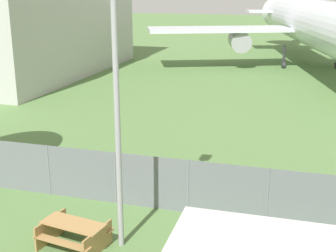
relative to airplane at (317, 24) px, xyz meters
name	(u,v)px	position (x,y,z in m)	size (l,w,h in m)	color
perimeter_fence	(115,178)	(-6.62, -29.44, -3.07)	(56.07, 0.07, 1.86)	slate
airplane	(317,24)	(0.00, 0.00, 0.00)	(29.19, 36.83, 12.02)	silver
picnic_bench_near_cabin	(74,232)	(-6.70, -32.40, -3.53)	(2.03, 1.67, 0.76)	#A37A47
light_mast	(116,66)	(-5.44, -31.93, 1.23)	(0.44, 0.44, 8.68)	#99999E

